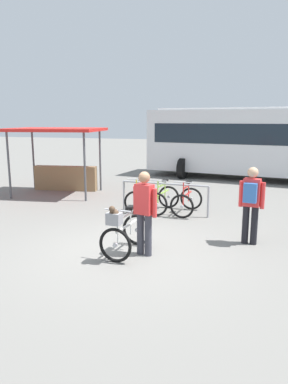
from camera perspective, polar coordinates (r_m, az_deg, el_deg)
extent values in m
plane|color=slate|center=(7.38, -2.48, -9.26)|extent=(80.00, 80.00, 0.00)
cylinder|color=#99999E|center=(10.52, -3.17, -0.57)|extent=(0.06, 0.06, 0.85)
cylinder|color=#99999E|center=(9.83, 10.07, -1.58)|extent=(0.06, 0.06, 0.85)
cylinder|color=#99999E|center=(10.02, 3.25, 1.31)|extent=(2.45, 0.21, 0.05)
torus|color=black|center=(11.03, -0.07, -0.49)|extent=(0.67, 0.14, 0.66)
cylinder|color=#B7B7BC|center=(11.03, -0.07, -0.49)|extent=(0.08, 0.07, 0.08)
torus|color=black|center=(10.06, -1.35, -1.65)|extent=(0.67, 0.14, 0.66)
cylinder|color=#B7B7BC|center=(10.06, -1.35, -1.65)|extent=(0.08, 0.07, 0.08)
cube|color=yellow|center=(10.50, -0.68, 0.16)|extent=(0.10, 0.92, 0.04)
cube|color=yellow|center=(10.41, -0.75, 1.32)|extent=(0.08, 0.61, 0.04)
cylinder|color=yellow|center=(10.66, -0.45, 0.61)|extent=(0.03, 0.03, 0.55)
cube|color=black|center=(10.62, -0.46, 2.06)|extent=(0.14, 0.25, 0.06)
cylinder|color=yellow|center=(10.11, -1.19, 0.24)|extent=(0.03, 0.03, 0.63)
cylinder|color=#B7B7BC|center=(10.06, -1.20, 2.00)|extent=(0.52, 0.06, 0.03)
torus|color=black|center=(10.79, 3.89, -0.78)|extent=(0.67, 0.16, 0.66)
cylinder|color=#B7B7BC|center=(10.79, 3.89, -0.78)|extent=(0.09, 0.07, 0.08)
torus|color=black|center=(9.86, 1.93, -1.93)|extent=(0.67, 0.16, 0.66)
cylinder|color=#B7B7BC|center=(9.86, 1.93, -1.93)|extent=(0.09, 0.07, 0.08)
cube|color=#9ED14C|center=(10.28, 2.97, -0.11)|extent=(0.14, 0.92, 0.04)
cube|color=#9ED14C|center=(10.19, 2.88, 1.08)|extent=(0.11, 0.61, 0.04)
cylinder|color=#9ED14C|center=(10.43, 3.32, 0.35)|extent=(0.03, 0.03, 0.55)
cube|color=black|center=(10.39, 3.34, 1.84)|extent=(0.15, 0.25, 0.06)
cylinder|color=#9ED14C|center=(9.90, 2.20, -0.01)|extent=(0.03, 0.03, 0.63)
cylinder|color=#B7B7BC|center=(9.84, 2.21, 1.79)|extent=(0.52, 0.09, 0.03)
torus|color=black|center=(10.63, 7.43, -1.04)|extent=(0.67, 0.15, 0.66)
cylinder|color=#B7B7BC|center=(10.63, 7.43, -1.04)|extent=(0.09, 0.07, 0.08)
torus|color=black|center=(9.66, 5.97, -2.26)|extent=(0.67, 0.15, 0.66)
cylinder|color=#B7B7BC|center=(9.66, 5.97, -2.26)|extent=(0.09, 0.07, 0.08)
cube|color=red|center=(10.10, 6.77, -0.38)|extent=(0.11, 0.92, 0.04)
cube|color=red|center=(10.00, 6.72, 0.83)|extent=(0.09, 0.61, 0.04)
cylinder|color=red|center=(10.26, 7.03, 0.09)|extent=(0.03, 0.03, 0.55)
cube|color=black|center=(10.21, 7.07, 1.60)|extent=(0.14, 0.25, 0.06)
cylinder|color=red|center=(9.71, 6.20, -0.30)|extent=(0.03, 0.03, 0.63)
cylinder|color=#B7B7BC|center=(9.65, 6.24, 1.54)|extent=(0.52, 0.07, 0.03)
torus|color=black|center=(7.61, -1.09, -5.96)|extent=(0.66, 0.13, 0.66)
cylinder|color=#B7B7BC|center=(7.61, -1.09, -5.96)|extent=(0.09, 0.07, 0.08)
torus|color=black|center=(6.74, -4.56, -8.34)|extent=(0.66, 0.13, 0.66)
cylinder|color=#B7B7BC|center=(6.74, -4.56, -8.34)|extent=(0.09, 0.07, 0.08)
cube|color=silver|center=(7.10, -2.73, -5.36)|extent=(0.13, 0.92, 0.04)
cube|color=silver|center=(7.00, -2.92, -3.71)|extent=(0.10, 0.61, 0.04)
cylinder|color=silver|center=(7.25, -2.12, -4.60)|extent=(0.03, 0.03, 0.55)
cube|color=black|center=(7.18, -2.14, -2.49)|extent=(0.14, 0.25, 0.06)
cylinder|color=silver|center=(6.74, -4.13, -5.50)|extent=(0.03, 0.03, 0.63)
cylinder|color=#B7B7BC|center=(6.66, -4.17, -2.91)|extent=(0.52, 0.08, 0.03)
cube|color=gray|center=(6.57, -4.71, -4.21)|extent=(0.28, 0.22, 0.22)
ellipsoid|color=#4C3828|center=(6.54, -4.72, -3.36)|extent=(0.19, 0.18, 0.16)
sphere|color=#4C3828|center=(6.45, -5.06, -2.67)|extent=(0.11, 0.11, 0.11)
cylinder|color=#383842|center=(7.11, -0.56, -6.57)|extent=(0.14, 0.14, 0.82)
cylinder|color=#383842|center=(7.01, 0.66, -6.83)|extent=(0.14, 0.14, 0.82)
cube|color=red|center=(6.87, 0.05, -1.14)|extent=(0.39, 0.29, 0.58)
cylinder|color=red|center=(7.02, -1.34, -1.29)|extent=(0.09, 0.09, 0.55)
cylinder|color=red|center=(6.78, 1.68, -1.75)|extent=(0.09, 0.09, 0.55)
sphere|color=#9E7051|center=(6.79, 0.05, 2.32)|extent=(0.22, 0.22, 0.22)
cylinder|color=black|center=(8.00, 15.68, -4.93)|extent=(0.14, 0.14, 0.82)
cylinder|color=black|center=(7.97, 16.94, -5.07)|extent=(0.14, 0.14, 0.82)
cube|color=red|center=(7.82, 16.59, -0.07)|extent=(0.37, 0.26, 0.58)
cylinder|color=red|center=(7.90, 15.04, -0.26)|extent=(0.09, 0.09, 0.55)
cylinder|color=red|center=(7.82, 18.18, -0.56)|extent=(0.09, 0.09, 0.55)
sphere|color=tan|center=(7.76, 16.77, 2.97)|extent=(0.22, 0.22, 0.22)
cube|color=#3366B2|center=(7.67, 16.37, -0.14)|extent=(0.28, 0.19, 0.40)
cube|color=silver|center=(16.57, 18.37, 7.53)|extent=(10.26, 4.00, 2.70)
cube|color=#19232D|center=(16.55, 18.44, 8.74)|extent=(9.48, 3.90, 0.84)
cube|color=silver|center=(16.55, 18.68, 12.33)|extent=(9.24, 3.60, 0.08)
cylinder|color=black|center=(16.20, 6.05, 3.70)|extent=(0.38, 0.93, 0.90)
cylinder|color=black|center=(18.56, 8.62, 4.61)|extent=(0.38, 0.93, 0.90)
cylinder|color=#4C4C51|center=(14.33, -17.00, 4.89)|extent=(0.07, 0.07, 2.20)
cylinder|color=#4C4C51|center=(13.41, -6.91, 4.88)|extent=(0.07, 0.07, 2.20)
cylinder|color=#4C4C51|center=(12.75, -20.50, 3.91)|extent=(0.07, 0.07, 2.20)
cylinder|color=#4C4C51|center=(11.70, -9.30, 3.87)|extent=(0.07, 0.07, 2.20)
cube|color=red|center=(12.90, -13.78, 9.51)|extent=(3.38, 2.69, 0.10)
cube|color=olive|center=(13.76, -12.23, 2.14)|extent=(2.36, 0.61, 0.90)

